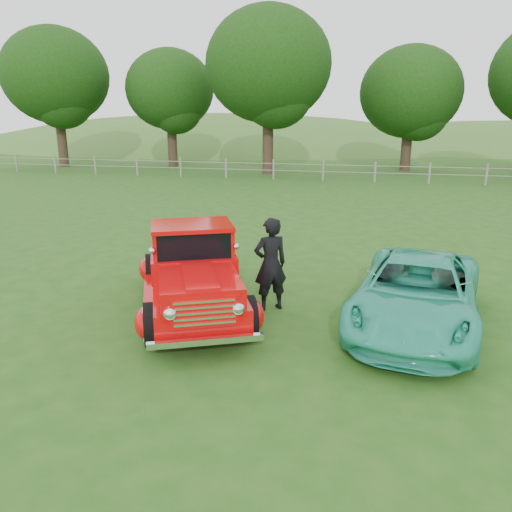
% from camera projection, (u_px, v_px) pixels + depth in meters
% --- Properties ---
extents(ground, '(140.00, 140.00, 0.00)m').
position_uv_depth(ground, '(195.00, 330.00, 9.07)').
color(ground, '#1F4D14').
rests_on(ground, ground).
extents(distant_hills, '(116.00, 60.00, 18.00)m').
position_uv_depth(distant_hills, '(321.00, 179.00, 66.88)').
color(distant_hills, '#3C6625').
rests_on(distant_hills, ground).
extents(fence_line, '(48.00, 0.12, 1.20)m').
position_uv_depth(fence_line, '(323.00, 171.00, 29.50)').
color(fence_line, gray).
rests_on(fence_line, ground).
extents(tree_far_west, '(7.60, 7.60, 9.93)m').
position_uv_depth(tree_far_west, '(55.00, 76.00, 36.10)').
color(tree_far_west, '#2F2117').
rests_on(tree_far_west, ground).
extents(tree_mid_west, '(6.40, 6.40, 8.46)m').
position_uv_depth(tree_mid_west, '(170.00, 90.00, 36.44)').
color(tree_mid_west, '#2F2117').
rests_on(tree_mid_west, ground).
extents(tree_near_west, '(8.00, 8.00, 10.42)m').
position_uv_depth(tree_near_west, '(268.00, 65.00, 31.51)').
color(tree_near_west, '#2F2117').
rests_on(tree_near_west, ground).
extents(tree_near_east, '(6.80, 6.80, 8.33)m').
position_uv_depth(tree_near_east, '(411.00, 92.00, 33.67)').
color(tree_near_east, '#2F2117').
rests_on(tree_near_east, ground).
extents(red_pickup, '(3.68, 5.26, 1.78)m').
position_uv_depth(red_pickup, '(193.00, 271.00, 9.85)').
color(red_pickup, black).
rests_on(red_pickup, ground).
extents(teal_sedan, '(2.81, 4.88, 1.28)m').
position_uv_depth(teal_sedan, '(417.00, 293.00, 9.11)').
color(teal_sedan, '#2BAE8C').
rests_on(teal_sedan, ground).
extents(man, '(0.82, 0.75, 1.88)m').
position_uv_depth(man, '(270.00, 264.00, 9.83)').
color(man, black).
rests_on(man, ground).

